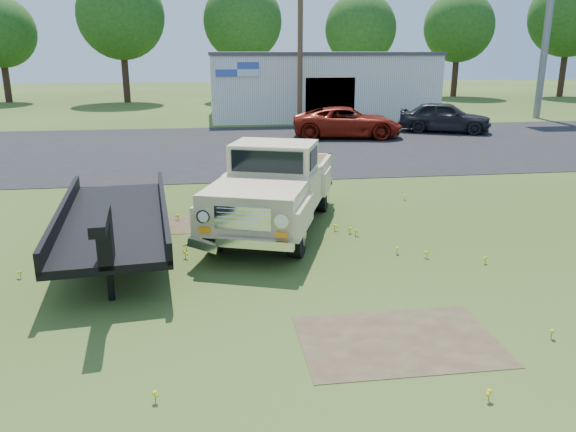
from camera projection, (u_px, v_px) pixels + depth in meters
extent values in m
plane|color=#314315|center=(277.00, 272.00, 11.22)|extent=(140.00, 140.00, 0.00)
cube|color=black|center=(237.00, 148.00, 25.46)|extent=(90.00, 14.00, 0.02)
cube|color=#463525|center=(398.00, 341.00, 8.57)|extent=(3.00, 2.00, 0.01)
cube|color=#463525|center=(183.00, 225.00, 14.28)|extent=(2.20, 1.60, 0.01)
cube|color=#B9B9B5|center=(318.00, 86.00, 37.09)|extent=(14.00, 8.00, 4.00)
cube|color=#3F3F44|center=(318.00, 53.00, 36.50)|extent=(14.20, 8.20, 0.20)
cube|color=black|center=(330.00, 96.00, 33.45)|extent=(3.00, 0.10, 2.20)
cube|color=silver|center=(237.00, 69.00, 32.17)|extent=(2.50, 0.08, 0.80)
cylinder|color=slate|center=(544.00, 54.00, 35.54)|extent=(0.44, 0.44, 8.00)
cylinder|color=#4D3523|center=(300.00, 46.00, 31.36)|extent=(0.30, 0.30, 9.00)
cylinder|color=#342017|center=(7.00, 83.00, 47.28)|extent=(0.56, 0.56, 3.24)
sphere|color=#1A4714|center=(0.00, 32.00, 46.12)|extent=(5.76, 5.76, 5.76)
cylinder|color=#342017|center=(126.00, 78.00, 47.09)|extent=(0.56, 0.56, 3.96)
sphere|color=#1A4714|center=(121.00, 16.00, 45.68)|extent=(7.04, 7.04, 7.04)
cylinder|color=#342017|center=(244.00, 78.00, 49.40)|extent=(0.56, 0.56, 3.78)
sphere|color=#1A4714|center=(243.00, 21.00, 48.05)|extent=(6.72, 6.72, 6.72)
cylinder|color=#342017|center=(359.00, 80.00, 49.36)|extent=(0.56, 0.56, 3.42)
sphere|color=#1A4714|center=(361.00, 29.00, 48.14)|extent=(6.08, 6.08, 6.08)
cylinder|color=#342017|center=(455.00, 77.00, 53.05)|extent=(0.56, 0.56, 3.60)
sphere|color=#1A4714|center=(459.00, 27.00, 51.76)|extent=(6.40, 6.40, 6.40)
cylinder|color=#342017|center=(562.00, 74.00, 52.88)|extent=(0.56, 0.56, 4.14)
sphere|color=#1A4714|center=(570.00, 16.00, 51.40)|extent=(7.36, 7.36, 7.36)
imported|color=maroon|center=(347.00, 123.00, 28.20)|extent=(5.77, 3.29, 1.52)
imported|color=black|center=(445.00, 117.00, 30.00)|extent=(5.15, 3.69, 1.63)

